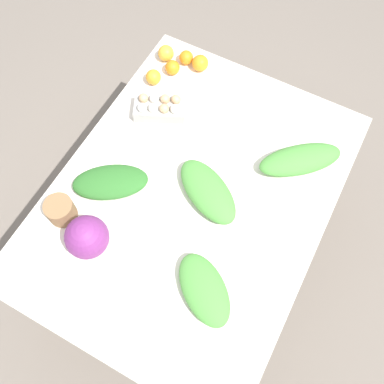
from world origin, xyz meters
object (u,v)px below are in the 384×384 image
at_px(egg_carton, 160,108).
at_px(greens_bunch_dandelion, 208,191).
at_px(greens_bunch_chard, 204,290).
at_px(orange_0, 200,63).
at_px(greens_bunch_kale, 110,182).
at_px(orange_4, 186,58).
at_px(cabbage_purple, 87,237).
at_px(greens_bunch_scallion, 300,160).
at_px(paper_bag, 61,210).
at_px(orange_1, 172,68).
at_px(orange_2, 166,53).
at_px(orange_3, 153,77).

height_order(egg_carton, greens_bunch_dandelion, egg_carton).
xyz_separation_m(greens_bunch_chard, orange_0, (-0.95, -0.52, 0.00)).
height_order(greens_bunch_chard, orange_0, orange_0).
xyz_separation_m(greens_bunch_kale, orange_4, (-0.74, -0.05, 0.00)).
distance_m(greens_bunch_chard, orange_4, 1.13).
height_order(cabbage_purple, egg_carton, cabbage_purple).
bearing_deg(greens_bunch_scallion, greens_bunch_dandelion, -41.24).
bearing_deg(egg_carton, paper_bag, -123.83).
distance_m(greens_bunch_scallion, orange_1, 0.75).
xyz_separation_m(egg_carton, orange_2, (-0.30, -0.14, -0.00)).
distance_m(paper_bag, greens_bunch_chard, 0.65).
bearing_deg(greens_bunch_chard, cabbage_purple, -84.63).
bearing_deg(orange_4, egg_carton, 6.89).
height_order(orange_0, orange_4, orange_0).
relative_size(paper_bag, orange_3, 1.59).
bearing_deg(greens_bunch_scallion, greens_bunch_kale, -54.41).
relative_size(cabbage_purple, greens_bunch_dandelion, 0.51).
height_order(egg_carton, orange_3, egg_carton).
relative_size(greens_bunch_chard, orange_3, 4.08).
bearing_deg(paper_bag, greens_bunch_chard, 89.49).
distance_m(egg_carton, orange_2, 0.33).
bearing_deg(orange_3, paper_bag, 1.75).
xyz_separation_m(orange_0, orange_3, (0.18, -0.16, -0.00)).
xyz_separation_m(paper_bag, orange_4, (-0.95, 0.05, -0.01)).
distance_m(egg_carton, orange_4, 0.33).
bearing_deg(greens_bunch_scallion, orange_1, -104.37).
bearing_deg(orange_3, orange_0, 138.65).
height_order(cabbage_purple, orange_0, cabbage_purple).
xyz_separation_m(egg_carton, paper_bag, (0.63, -0.09, 0.01)).
distance_m(greens_bunch_chard, orange_0, 1.09).
bearing_deg(greens_bunch_scallion, orange_4, -111.30).
xyz_separation_m(greens_bunch_dandelion, orange_2, (-0.57, -0.52, -0.00)).
relative_size(greens_bunch_dandelion, orange_3, 4.59).
distance_m(paper_bag, greens_bunch_scallion, 1.02).
bearing_deg(greens_bunch_kale, orange_0, 177.42).
relative_size(greens_bunch_scallion, orange_1, 5.18).
bearing_deg(greens_bunch_chard, orange_3, -138.92).
relative_size(paper_bag, orange_1, 1.65).
bearing_deg(greens_bunch_scallion, orange_2, -107.18).
bearing_deg(orange_0, greens_bunch_dandelion, 30.37).
distance_m(greens_bunch_dandelion, greens_bunch_chard, 0.40).
bearing_deg(greens_bunch_dandelion, cabbage_purple, -36.85).
distance_m(greens_bunch_scallion, greens_bunch_kale, 0.81).
xyz_separation_m(orange_0, orange_4, (-0.00, -0.08, -0.01)).
height_order(orange_0, orange_2, orange_0).
bearing_deg(orange_0, greens_bunch_scallion, 66.54).
xyz_separation_m(greens_bunch_chard, orange_1, (-0.87, -0.63, 0.00)).
relative_size(paper_bag, orange_0, 1.47).
xyz_separation_m(paper_bag, greens_bunch_chard, (0.01, 0.65, -0.01)).
relative_size(orange_2, orange_4, 1.14).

